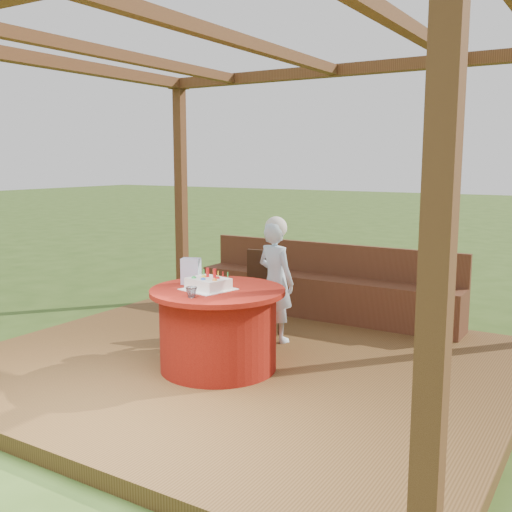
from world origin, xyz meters
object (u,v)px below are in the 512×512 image
at_px(table, 218,328).
at_px(gift_bag, 191,271).
at_px(drinking_glass, 191,292).
at_px(elderly_woman, 276,278).
at_px(bench, 325,293).
at_px(chair, 262,291).
at_px(birthday_cake, 208,284).

relative_size(table, gift_bag, 5.02).
bearing_deg(drinking_glass, gift_bag, 127.87).
xyz_separation_m(table, drinking_glass, (0.01, -0.36, 0.37)).
height_order(gift_bag, drinking_glass, gift_bag).
relative_size(table, elderly_woman, 0.93).
height_order(bench, table, bench).
bearing_deg(bench, drinking_glass, -90.80).
distance_m(table, drinking_glass, 0.52).
distance_m(bench, chair, 1.03).
relative_size(birthday_cake, drinking_glass, 4.84).
bearing_deg(gift_bag, elderly_woman, 50.70).
distance_m(bench, drinking_glass, 2.40).
distance_m(table, elderly_woman, 0.98).
bearing_deg(gift_bag, birthday_cake, -42.47).
bearing_deg(birthday_cake, bench, 87.51).
bearing_deg(table, birthday_cake, -127.09).
height_order(table, gift_bag, gift_bag).
bearing_deg(birthday_cake, table, 52.91).
distance_m(chair, drinking_glass, 1.40).
xyz_separation_m(chair, drinking_glass, (0.19, -1.37, 0.26)).
bearing_deg(table, gift_bag, 172.13).
bearing_deg(gift_bag, bench, 59.91).
bearing_deg(chair, drinking_glass, -82.20).
height_order(birthday_cake, drinking_glass, birthday_cake).
bearing_deg(drinking_glass, table, 91.40).
relative_size(elderly_woman, drinking_glass, 13.66).
distance_m(table, gift_bag, 0.54).
bearing_deg(chair, elderly_woman, -18.89).
height_order(bench, gift_bag, gift_bag).
xyz_separation_m(gift_bag, drinking_glass, (0.31, -0.40, -0.07)).
xyz_separation_m(table, gift_bag, (-0.30, 0.04, 0.44)).
distance_m(elderly_woman, drinking_glass, 1.31).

